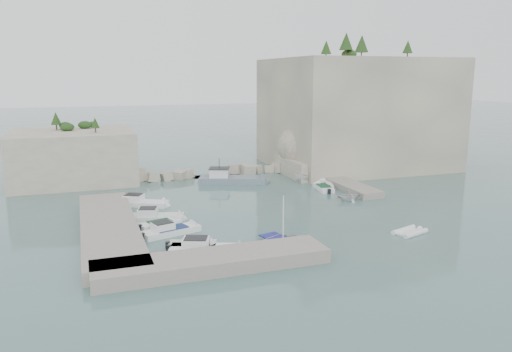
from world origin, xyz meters
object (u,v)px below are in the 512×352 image
object	(u,v)px
motorboat_a	(142,206)
motorboat_b	(156,220)
motorboat_c	(160,227)
motorboat_d	(171,234)
rowboat	(283,246)
inflatable_dinghy	(409,234)
motorboat_f	(207,253)
tender_east_b	(323,190)
work_boat	(233,183)
motorboat_e	(193,249)
tender_east_a	(348,201)
tender_east_d	(308,182)
tender_east_c	(325,187)

from	to	relation	value
motorboat_a	motorboat_b	bearing A→B (deg)	-55.23
motorboat_b	motorboat_c	world-z (taller)	motorboat_b
motorboat_d	rowboat	size ratio (longest dim) A/B	1.12
rowboat	inflatable_dinghy	size ratio (longest dim) A/B	1.51
motorboat_c	inflatable_dinghy	xyz separation A→B (m)	(21.67, -9.78, 0.00)
motorboat_f	tender_east_b	world-z (taller)	motorboat_f
motorboat_d	work_boat	world-z (taller)	work_boat
motorboat_c	motorboat_e	distance (m)	7.32
motorboat_e	tender_east_a	size ratio (longest dim) A/B	1.55
motorboat_a	motorboat_c	xyz separation A→B (m)	(0.69, -8.85, 0.00)
motorboat_c	rowboat	xyz separation A→B (m)	(9.17, -9.12, 0.00)
rowboat	motorboat_c	bearing A→B (deg)	30.38
motorboat_a	motorboat_b	size ratio (longest dim) A/B	1.10
motorboat_f	tender_east_d	size ratio (longest dim) A/B	1.64
motorboat_c	tender_east_d	xyz separation A→B (m)	(22.58, 14.22, 0.00)
motorboat_a	motorboat_c	distance (m)	8.88
motorboat_d	tender_east_b	size ratio (longest dim) A/B	1.27
tender_east_a	motorboat_e	bearing A→B (deg)	122.12
motorboat_e	tender_east_c	distance (m)	28.19
inflatable_dinghy	tender_east_a	size ratio (longest dim) A/B	1.25
motorboat_b	tender_east_c	size ratio (longest dim) A/B	1.34
motorboat_a	motorboat_e	size ratio (longest dim) A/B	1.50
rowboat	tender_east_c	size ratio (longest dim) A/B	1.19
motorboat_a	tender_east_c	bearing A→B (deg)	32.54
motorboat_e	rowboat	distance (m)	7.76
motorboat_c	inflatable_dinghy	bearing A→B (deg)	-42.46
tender_east_c	tender_east_d	size ratio (longest dim) A/B	1.09
motorboat_b	motorboat_c	size ratio (longest dim) A/B	1.37
motorboat_a	work_boat	world-z (taller)	work_boat
rowboat	inflatable_dinghy	xyz separation A→B (m)	(12.50, -0.66, 0.00)
motorboat_b	motorboat_e	distance (m)	9.81
motorboat_e	tender_east_d	xyz separation A→B (m)	(20.91, 21.34, 0.00)
rowboat	inflatable_dinghy	distance (m)	12.51
motorboat_a	motorboat_d	world-z (taller)	same
motorboat_d	inflatable_dinghy	size ratio (longest dim) A/B	1.70
motorboat_f	motorboat_d	bearing A→B (deg)	128.95
motorboat_f	tender_east_c	size ratio (longest dim) A/B	1.50
inflatable_dinghy	tender_east_a	distance (m)	12.93
inflatable_dinghy	motorboat_d	bearing A→B (deg)	142.25
motorboat_c	tender_east_b	size ratio (longest dim) A/B	0.93
tender_east_b	work_boat	size ratio (longest dim) A/B	0.48
tender_east_b	tender_east_d	bearing A→B (deg)	5.47
motorboat_c	motorboat_d	xyz separation A→B (m)	(0.67, -2.50, 0.00)
rowboat	motorboat_f	bearing A→B (deg)	69.40
tender_east_d	work_boat	distance (m)	10.44
rowboat	tender_east_d	size ratio (longest dim) A/B	1.30
motorboat_a	motorboat_f	world-z (taller)	same
motorboat_a	motorboat_b	xyz separation A→B (m)	(0.74, -6.29, 0.00)
tender_east_b	tender_east_c	size ratio (longest dim) A/B	1.05
tender_east_c	motorboat_c	bearing A→B (deg)	131.24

